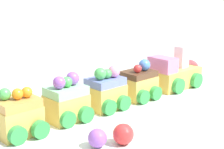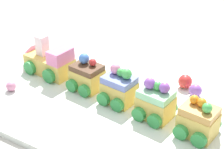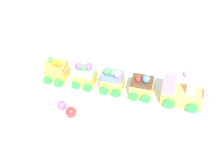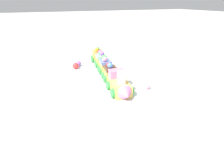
% 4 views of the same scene
% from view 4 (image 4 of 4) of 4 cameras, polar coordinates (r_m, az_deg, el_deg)
% --- Properties ---
extents(ground_plane, '(10.00, 10.00, 0.00)m').
position_cam_4_polar(ground_plane, '(0.74, -2.13, -1.21)').
color(ground_plane, beige).
extents(display_board, '(0.60, 0.41, 0.01)m').
position_cam_4_polar(display_board, '(0.74, -2.14, -0.79)').
color(display_board, silver).
rests_on(display_board, ground_plane).
extents(cake_train_locomotive, '(0.14, 0.08, 0.08)m').
position_cam_4_polar(cake_train_locomotive, '(0.59, 2.67, -3.80)').
color(cake_train_locomotive, '#E0BC56').
rests_on(cake_train_locomotive, display_board).
extents(cake_car_chocolate, '(0.07, 0.07, 0.07)m').
position_cam_4_polar(cake_car_chocolate, '(0.69, -0.46, 0.42)').
color(cake_car_chocolate, '#E0BC56').
rests_on(cake_car_chocolate, display_board).
extents(cake_car_blueberry, '(0.07, 0.07, 0.07)m').
position_cam_4_polar(cake_car_blueberry, '(0.76, -2.16, 2.83)').
color(cake_car_blueberry, '#E0BC56').
rests_on(cake_car_blueberry, display_board).
extents(cake_car_mint, '(0.07, 0.07, 0.08)m').
position_cam_4_polar(cake_car_mint, '(0.84, -3.51, 4.70)').
color(cake_car_mint, '#E0BC56').
rests_on(cake_car_mint, display_board).
extents(cake_car_caramel, '(0.07, 0.07, 0.07)m').
position_cam_4_polar(cake_car_caramel, '(0.92, -4.69, 6.16)').
color(cake_car_caramel, '#E0BC56').
rests_on(cake_car_caramel, display_board).
extents(gumball_red, '(0.03, 0.03, 0.03)m').
position_cam_4_polar(gumball_red, '(0.82, -11.83, 2.78)').
color(gumball_red, red).
rests_on(gumball_red, display_board).
extents(gumball_pink, '(0.02, 0.02, 0.02)m').
position_cam_4_polar(gumball_pink, '(0.64, 11.42, -3.82)').
color(gumball_pink, pink).
rests_on(gumball_pink, display_board).
extents(gumball_purple, '(0.03, 0.03, 0.03)m').
position_cam_4_polar(gumball_purple, '(0.85, -10.91, 3.50)').
color(gumball_purple, '#9956C6').
rests_on(gumball_purple, display_board).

